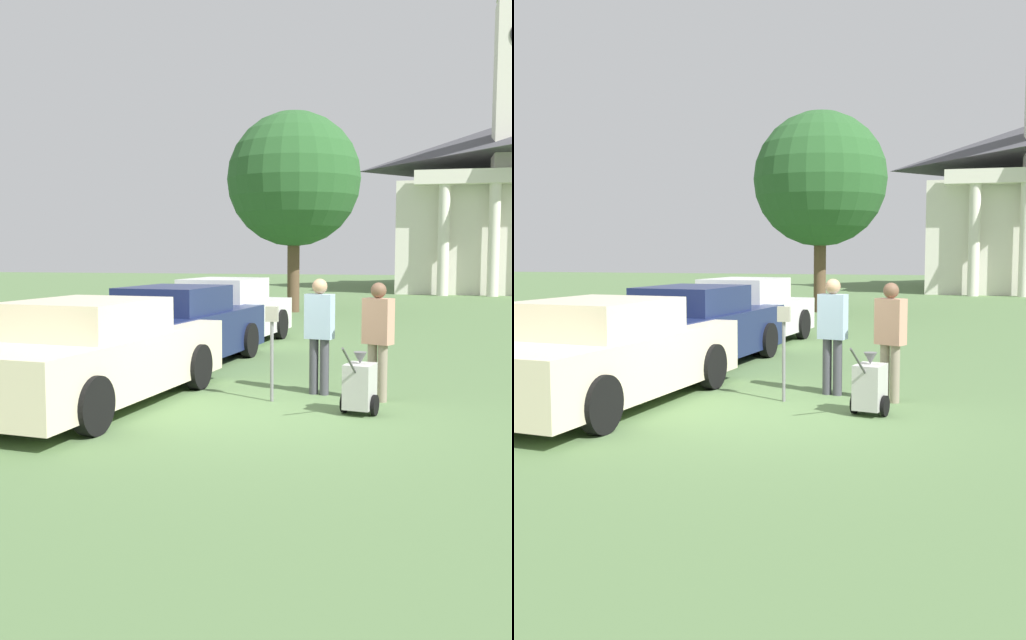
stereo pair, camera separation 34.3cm
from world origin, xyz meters
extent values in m
plane|color=#517042|center=(0.00, 0.00, 0.00)|extent=(120.00, 120.00, 0.00)
cube|color=beige|center=(-2.54, -0.01, 0.61)|extent=(2.38, 5.09, 0.82)
cube|color=beige|center=(-2.56, -0.21, 1.26)|extent=(1.87, 2.23, 0.49)
cylinder|color=black|center=(-3.31, 1.60, 0.36)|extent=(0.25, 0.73, 0.72)
cylinder|color=black|center=(-1.46, 1.41, 0.36)|extent=(0.25, 0.73, 0.72)
cylinder|color=black|center=(-1.77, -1.62, 0.36)|extent=(0.25, 0.73, 0.72)
cube|color=#19234C|center=(-2.54, 3.52, 0.61)|extent=(2.25, 5.01, 0.84)
cube|color=#19234C|center=(-2.56, 3.32, 1.28)|extent=(1.76, 2.19, 0.50)
cylinder|color=black|center=(-3.25, 5.10, 0.36)|extent=(0.25, 0.73, 0.72)
cylinder|color=black|center=(-1.52, 4.93, 0.36)|extent=(0.25, 0.73, 0.72)
cylinder|color=black|center=(-3.55, 2.11, 0.36)|extent=(0.25, 0.73, 0.72)
cylinder|color=black|center=(-1.83, 1.93, 0.36)|extent=(0.25, 0.73, 0.72)
cube|color=silver|center=(-2.54, 6.82, 0.60)|extent=(2.24, 4.89, 0.78)
cube|color=silver|center=(-2.56, 6.63, 1.27)|extent=(1.75, 2.14, 0.58)
cylinder|color=black|center=(-3.25, 8.36, 0.37)|extent=(0.25, 0.76, 0.74)
cylinder|color=black|center=(-1.53, 8.19, 0.37)|extent=(0.25, 0.76, 0.74)
cylinder|color=black|center=(-3.55, 5.44, 0.37)|extent=(0.25, 0.76, 0.74)
cylinder|color=black|center=(-1.82, 5.27, 0.37)|extent=(0.25, 0.76, 0.74)
cylinder|color=slate|center=(-0.13, 0.78, 0.58)|extent=(0.05, 0.05, 1.17)
cube|color=gray|center=(-0.13, 0.78, 1.28)|extent=(0.18, 0.09, 0.22)
cylinder|color=#3F3F47|center=(0.55, 1.43, 0.43)|extent=(0.14, 0.14, 0.86)
cylinder|color=#3F3F47|center=(0.38, 1.47, 0.43)|extent=(0.14, 0.14, 0.86)
cube|color=#99B2CC|center=(0.46, 1.45, 1.20)|extent=(0.46, 0.30, 0.68)
sphere|color=tan|center=(0.46, 1.45, 1.66)|extent=(0.23, 0.23, 0.23)
cylinder|color=gray|center=(1.44, 1.11, 0.42)|extent=(0.14, 0.14, 0.84)
cylinder|color=gray|center=(1.29, 1.19, 0.42)|extent=(0.14, 0.14, 0.84)
cube|color=tan|center=(1.36, 1.15, 1.18)|extent=(0.47, 0.38, 0.67)
sphere|color=brown|center=(1.36, 1.15, 1.62)|extent=(0.23, 0.23, 0.23)
cube|color=#B2B2AD|center=(1.19, 0.25, 0.38)|extent=(0.44, 0.50, 0.60)
cone|color=#59595B|center=(1.19, 0.25, 0.76)|extent=(0.18, 0.18, 0.16)
cylinder|color=#4C4C4C|center=(1.10, -0.22, 0.78)|extent=(0.15, 0.58, 0.43)
cylinder|color=black|center=(0.99, 0.29, 0.14)|extent=(0.10, 0.28, 0.28)
cylinder|color=black|center=(1.40, 0.20, 0.14)|extent=(0.10, 0.28, 0.28)
cube|color=silver|center=(6.30, 35.47, 2.90)|extent=(11.92, 14.63, 5.79)
pyramid|color=#424247|center=(6.30, 35.47, 8.40)|extent=(12.16, 14.92, 2.61)
cylinder|color=silver|center=(2.72, 27.56, 2.75)|extent=(0.56, 0.56, 5.50)
cylinder|color=silver|center=(5.10, 27.56, 2.75)|extent=(0.56, 0.56, 5.50)
cylinder|color=brown|center=(-2.73, 16.24, 1.37)|extent=(0.44, 0.44, 2.74)
sphere|color=#285628|center=(-2.73, 16.24, 4.77)|extent=(4.79, 4.79, 4.79)
camera|label=1|loc=(2.07, -9.22, 2.17)|focal=40.00mm
camera|label=2|loc=(2.40, -9.14, 2.17)|focal=40.00mm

